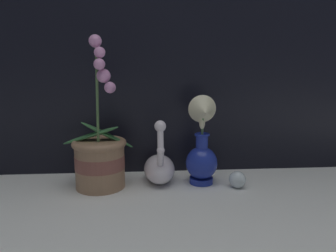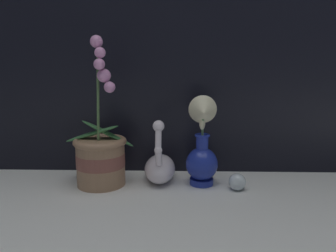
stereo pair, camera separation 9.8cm
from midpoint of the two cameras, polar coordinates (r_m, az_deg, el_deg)
ground_plane at (r=0.92m, az=-3.79°, el=-12.57°), size 2.80×2.80×0.00m
orchid_potted_plant at (r=1.00m, az=-14.55°, el=-5.11°), size 0.22×0.16×0.45m
swan_figurine at (r=1.04m, az=-4.27°, el=-7.07°), size 0.10×0.20×0.21m
blue_vase at (r=1.00m, az=3.15°, el=-4.23°), size 0.10×0.10×0.27m
glass_sphere at (r=1.00m, az=9.23°, el=-9.22°), size 0.05×0.05×0.05m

